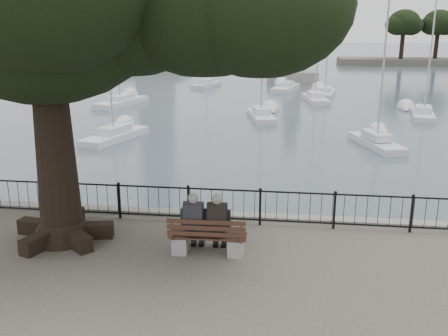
% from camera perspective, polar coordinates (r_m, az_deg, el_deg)
% --- Properties ---
extents(harbor, '(260.00, 260.00, 1.20)m').
position_cam_1_polar(harbor, '(14.67, 0.26, -7.38)').
color(harbor, gray).
rests_on(harbor, ground).
extents(railing, '(22.06, 0.06, 1.00)m').
position_cam_1_polar(railing, '(13.81, -0.00, -4.16)').
color(railing, black).
rests_on(railing, ground).
extents(bench, '(1.87, 0.59, 0.98)m').
position_cam_1_polar(bench, '(12.07, -1.89, -8.34)').
color(bench, gray).
rests_on(bench, ground).
extents(person_left, '(0.46, 0.77, 1.55)m').
position_cam_1_polar(person_left, '(12.06, -3.36, -6.44)').
color(person_left, black).
rests_on(person_left, ground).
extents(person_right, '(0.46, 0.77, 1.55)m').
position_cam_1_polar(person_right, '(11.99, -0.69, -6.56)').
color(person_right, black).
rests_on(person_right, ground).
extents(lion_monument, '(5.81, 5.81, 8.62)m').
position_cam_1_polar(lion_monument, '(60.45, 7.89, 11.77)').
color(lion_monument, gray).
rests_on(lion_monument, ground).
extents(sailboat_a, '(2.74, 5.29, 10.37)m').
position_cam_1_polar(sailboat_a, '(29.48, -12.34, 3.79)').
color(sailboat_a, silver).
rests_on(sailboat_a, ground).
extents(sailboat_b, '(2.42, 5.20, 10.56)m').
position_cam_1_polar(sailboat_b, '(35.63, 4.27, 6.16)').
color(sailboat_b, silver).
rests_on(sailboat_b, ground).
extents(sailboat_c, '(2.63, 4.89, 9.64)m').
position_cam_1_polar(sailboat_c, '(28.42, 17.01, 3.00)').
color(sailboat_c, silver).
rests_on(sailboat_c, ground).
extents(sailboat_d, '(2.32, 5.28, 9.33)m').
position_cam_1_polar(sailboat_d, '(38.81, 21.79, 5.83)').
color(sailboat_d, silver).
rests_on(sailboat_d, ground).
extents(sailboat_e, '(3.13, 6.31, 14.53)m').
position_cam_1_polar(sailboat_e, '(42.73, -11.65, 7.60)').
color(sailboat_e, silver).
rests_on(sailboat_e, ground).
extents(sailboat_f, '(2.37, 5.67, 11.41)m').
position_cam_1_polar(sailboat_f, '(44.72, 10.37, 7.93)').
color(sailboat_f, silver).
rests_on(sailboat_f, ground).
extents(sailboat_g, '(2.39, 5.93, 10.76)m').
position_cam_1_polar(sailboat_g, '(48.66, 11.45, 8.48)').
color(sailboat_g, silver).
rests_on(sailboat_g, ground).
extents(sailboat_h, '(2.70, 5.26, 12.14)m').
position_cam_1_polar(sailboat_h, '(55.08, -2.00, 9.66)').
color(sailboat_h, silver).
rests_on(sailboat_h, ground).
extents(sailboat_i, '(2.99, 6.35, 12.98)m').
position_cam_1_polar(sailboat_i, '(52.34, 7.08, 9.21)').
color(sailboat_i, silver).
rests_on(sailboat_i, ground).
extents(far_shore, '(30.00, 8.60, 9.18)m').
position_cam_1_polar(far_shore, '(92.97, 22.95, 13.22)').
color(far_shore, '#454138').
rests_on(far_shore, ground).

